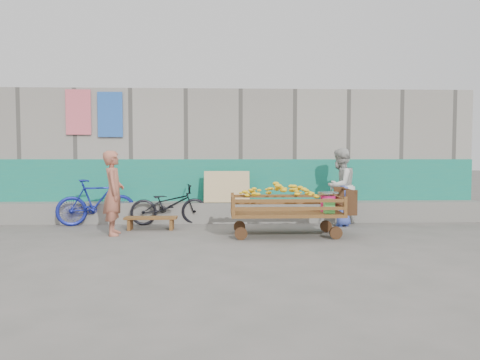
{
  "coord_description": "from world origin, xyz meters",
  "views": [
    {
      "loc": [
        0.24,
        -7.14,
        1.44
      ],
      "look_at": [
        0.55,
        1.2,
        1.0
      ],
      "focal_mm": 32.0,
      "sensor_mm": 36.0,
      "label": 1
    }
  ],
  "objects_px": {
    "bicycle_blue": "(96,202)",
    "bench": "(151,220)",
    "banana_cart": "(284,201)",
    "woman": "(340,186)",
    "vendor_man": "(114,193)",
    "bicycle_dark": "(169,205)",
    "child": "(343,206)"
  },
  "relations": [
    {
      "from": "bench",
      "to": "vendor_man",
      "type": "relative_size",
      "value": 0.66
    },
    {
      "from": "woman",
      "to": "bicycle_blue",
      "type": "height_order",
      "value": "woman"
    },
    {
      "from": "bicycle_blue",
      "to": "bench",
      "type": "bearing_deg",
      "value": -138.61
    },
    {
      "from": "banana_cart",
      "to": "vendor_man",
      "type": "height_order",
      "value": "vendor_man"
    },
    {
      "from": "vendor_man",
      "to": "child",
      "type": "distance_m",
      "value": 4.62
    },
    {
      "from": "child",
      "to": "bicycle_dark",
      "type": "height_order",
      "value": "bicycle_dark"
    },
    {
      "from": "banana_cart",
      "to": "bench",
      "type": "distance_m",
      "value": 2.7
    },
    {
      "from": "child",
      "to": "bicycle_dark",
      "type": "distance_m",
      "value": 3.69
    },
    {
      "from": "bench",
      "to": "bicycle_dark",
      "type": "bearing_deg",
      "value": 66.92
    },
    {
      "from": "bicycle_dark",
      "to": "bench",
      "type": "bearing_deg",
      "value": 146.13
    },
    {
      "from": "bench",
      "to": "bicycle_dark",
      "type": "height_order",
      "value": "bicycle_dark"
    },
    {
      "from": "child",
      "to": "bicycle_dark",
      "type": "bearing_deg",
      "value": -27.39
    },
    {
      "from": "bench",
      "to": "woman",
      "type": "bearing_deg",
      "value": 7.42
    },
    {
      "from": "banana_cart",
      "to": "bicycle_blue",
      "type": "height_order",
      "value": "bicycle_blue"
    },
    {
      "from": "banana_cart",
      "to": "child",
      "type": "distance_m",
      "value": 1.75
    },
    {
      "from": "vendor_man",
      "to": "bicycle_blue",
      "type": "height_order",
      "value": "vendor_man"
    },
    {
      "from": "banana_cart",
      "to": "bicycle_dark",
      "type": "distance_m",
      "value": 2.69
    },
    {
      "from": "bicycle_dark",
      "to": "vendor_man",
      "type": "bearing_deg",
      "value": 133.5
    },
    {
      "from": "bicycle_dark",
      "to": "bicycle_blue",
      "type": "xyz_separation_m",
      "value": [
        -1.54,
        0.0,
        0.06
      ]
    },
    {
      "from": "child",
      "to": "bicycle_blue",
      "type": "distance_m",
      "value": 5.23
    },
    {
      "from": "woman",
      "to": "bench",
      "type": "bearing_deg",
      "value": -36.81
    },
    {
      "from": "bench",
      "to": "child",
      "type": "relative_size",
      "value": 1.21
    },
    {
      "from": "vendor_man",
      "to": "woman",
      "type": "distance_m",
      "value": 4.66
    },
    {
      "from": "vendor_man",
      "to": "woman",
      "type": "relative_size",
      "value": 0.96
    },
    {
      "from": "vendor_man",
      "to": "woman",
      "type": "bearing_deg",
      "value": -86.58
    },
    {
      "from": "bench",
      "to": "bicycle_blue",
      "type": "relative_size",
      "value": 0.63
    },
    {
      "from": "vendor_man",
      "to": "bicycle_dark",
      "type": "distance_m",
      "value": 1.53
    },
    {
      "from": "banana_cart",
      "to": "vendor_man",
      "type": "bearing_deg",
      "value": 176.16
    },
    {
      "from": "bench",
      "to": "bicycle_dark",
      "type": "distance_m",
      "value": 0.75
    },
    {
      "from": "bench",
      "to": "banana_cart",
      "type": "bearing_deg",
      "value": -16.6
    },
    {
      "from": "woman",
      "to": "child",
      "type": "xyz_separation_m",
      "value": [
        0.0,
        -0.24,
        -0.39
      ]
    },
    {
      "from": "bench",
      "to": "bicycle_blue",
      "type": "xyz_separation_m",
      "value": [
        -1.26,
        0.66,
        0.3
      ]
    }
  ]
}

